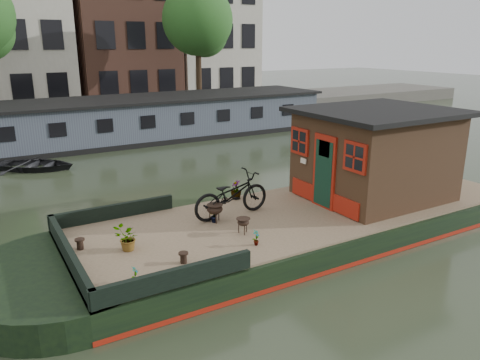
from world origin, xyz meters
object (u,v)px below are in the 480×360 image
cabin (375,153)px  brazier_rear (215,213)px  potted_plant_a (256,238)px  dinghy (35,161)px  brazier_front (243,226)px  bicycle (231,195)px

cabin → brazier_rear: bearing=174.0°
potted_plant_a → dinghy: 11.93m
brazier_front → dinghy: (-2.95, 10.89, -0.52)m
bicycle → dinghy: bearing=14.9°
brazier_front → potted_plant_a: bearing=-97.7°
potted_plant_a → dinghy: size_ratio=0.12×
brazier_front → dinghy: bearing=105.2°
brazier_front → brazier_rear: brazier_rear is taller
cabin → brazier_rear: (-4.66, 0.49, -1.01)m
potted_plant_a → dinghy: bearing=103.9°
bicycle → brazier_rear: size_ratio=4.79×
potted_plant_a → brazier_rear: size_ratio=0.81×
brazier_front → dinghy: 11.29m
bicycle → dinghy: 10.35m
cabin → brazier_front: size_ratio=11.07×
cabin → dinghy: cabin is taller
cabin → brazier_front: cabin is taller
cabin → brazier_rear: 4.80m
bicycle → brazier_front: bearing=160.1°
bicycle → potted_plant_a: bearing=163.3°
brazier_front → bicycle: bearing=73.8°
bicycle → cabin: bearing=-102.4°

